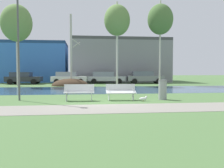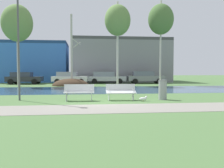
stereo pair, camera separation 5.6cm
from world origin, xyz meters
The scene contains 19 objects.
ground_plane centered at (0.00, 10.00, 0.00)m, with size 120.00×120.00×0.00m, color #4C703D.
paved_path_strip centered at (0.00, -2.10, 0.01)m, with size 60.00×2.55×0.01m, color gray.
river_band centered at (0.00, 8.29, 0.00)m, with size 80.00×7.88×0.01m, color #33516B.
soil_mound centered at (-2.16, 14.05, 0.00)m, with size 3.87×2.88×1.51m, color #423021.
bench_left centered at (-1.12, 0.79, 0.47)m, with size 1.62×0.62×0.87m.
bench_right centered at (1.12, 0.79, 0.47)m, with size 1.62×0.62×0.87m.
trash_bin centered at (3.46, 0.79, 0.56)m, with size 0.48×0.48×1.09m.
seagull centered at (2.23, 0.22, 0.13)m, with size 0.47×0.17×0.27m.
streetlamp centered at (-4.30, 1.33, 3.95)m, with size 0.32×0.32×6.01m.
birch_far_left centered at (-7.39, 13.68, 6.34)m, with size 3.08×3.08×8.20m.
birch_left centered at (-2.03, 14.05, 3.77)m, with size 1.07×1.89×7.47m.
birch_center_left centered at (2.86, 14.30, 6.96)m, with size 2.78×2.78×8.97m.
birch_center centered at (7.71, 14.49, 7.23)m, with size 2.81×2.81×9.31m.
parked_van_nearest_dark centered at (-7.81, 18.01, 0.75)m, with size 4.16×2.26×1.42m.
parked_sedan_second_white centered at (-2.52, 18.03, 0.77)m, with size 4.34×2.25×1.45m.
parked_hatch_third_silver centered at (1.99, 18.49, 0.77)m, with size 4.76×2.27×1.46m.
parked_wagon_fourth_grey centered at (6.81, 17.72, 0.79)m, with size 4.56×2.16×1.51m.
building_blue_store centered at (-8.51, 25.13, 2.80)m, with size 10.82×7.79×5.60m.
building_grey_warehouse centered at (4.52, 24.41, 3.03)m, with size 13.37×9.36×6.06m.
Camera 1 is at (-1.00, -12.48, 1.60)m, focal length 39.99 mm.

